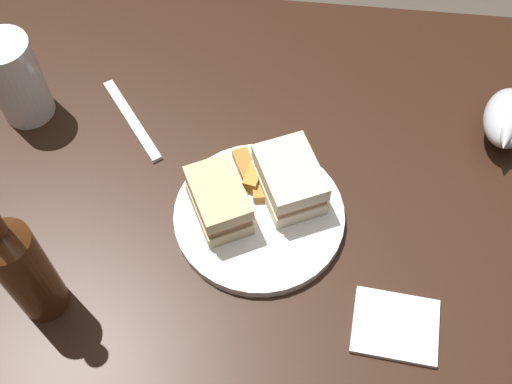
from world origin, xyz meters
TOP-DOWN VIEW (x-y plane):
  - ground_plane at (0.00, 0.00)m, footprint 6.00×6.00m
  - dining_table at (0.00, 0.00)m, footprint 1.26×0.81m
  - plate at (-0.01, 0.05)m, footprint 0.24×0.24m
  - sandwich_half_left at (-0.05, 0.01)m, footprint 0.12×0.13m
  - sandwich_half_right at (0.04, 0.06)m, footprint 0.11×0.12m
  - potato_wedge_front at (-0.03, 0.02)m, footprint 0.05×0.03m
  - potato_wedge_middle at (0.02, 0.02)m, footprint 0.04×0.05m
  - potato_wedge_back at (-0.00, -0.00)m, footprint 0.03×0.04m
  - potato_wedge_left_edge at (0.01, -0.02)m, footprint 0.04×0.06m
  - pint_glass at (0.37, -0.11)m, footprint 0.08×0.08m
  - gravy_boat at (-0.37, -0.14)m, footprint 0.10×0.13m
  - cider_bottle at (0.25, 0.21)m, footprint 0.06×0.06m
  - napkin at (-0.21, 0.19)m, footprint 0.12×0.10m
  - fork at (0.20, -0.10)m, footprint 0.12×0.15m

SIDE VIEW (x-z plane):
  - ground_plane at x=0.00m, z-range 0.00..0.00m
  - dining_table at x=0.00m, z-range 0.00..0.73m
  - fork at x=0.20m, z-range 0.73..0.74m
  - napkin at x=-0.21m, z-range 0.73..0.74m
  - plate at x=-0.01m, z-range 0.73..0.75m
  - potato_wedge_front at x=-0.03m, z-range 0.75..0.76m
  - potato_wedge_left_edge at x=0.01m, z-range 0.75..0.76m
  - potato_wedge_middle at x=0.02m, z-range 0.75..0.77m
  - potato_wedge_back at x=0.00m, z-range 0.75..0.77m
  - gravy_boat at x=-0.37m, z-range 0.74..0.80m
  - sandwich_half_left at x=-0.05m, z-range 0.75..0.81m
  - sandwich_half_right at x=0.04m, z-range 0.75..0.81m
  - pint_glass at x=0.37m, z-range 0.72..0.87m
  - cider_bottle at x=0.25m, z-range 0.70..0.97m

